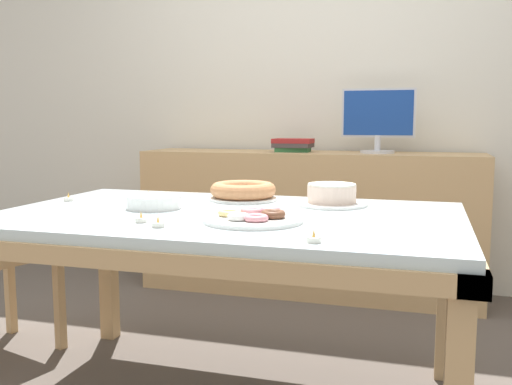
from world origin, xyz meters
TOP-DOWN VIEW (x-y plane):
  - wall_back at (0.00, 1.79)m, footprint 8.00×0.10m
  - dining_table at (0.00, 0.00)m, footprint 1.70×1.05m
  - sideboard at (0.00, 1.49)m, footprint 2.07×0.44m
  - computer_monitor at (0.41, 1.49)m, footprint 0.42×0.20m
  - book_stack at (-0.10, 1.49)m, footprint 0.24×0.19m
  - cake_chocolate_round at (0.34, 0.28)m, footprint 0.28×0.28m
  - cake_golden_bundt at (-0.05, 0.33)m, footprint 0.29×0.29m
  - pastry_platter at (0.14, -0.15)m, footprint 0.34×0.34m
  - plate_stack at (-0.31, 0.01)m, footprint 0.21×0.21m
  - tealight_centre at (0.40, -0.42)m, footprint 0.04×0.04m
  - tealight_near_cakes at (-0.74, 0.09)m, footprint 0.04×0.04m
  - tealight_near_front at (-0.21, -0.28)m, footprint 0.04×0.04m
  - tealight_left_edge at (-0.11, -0.34)m, footprint 0.04×0.04m
  - tealight_right_edge at (-0.44, 0.24)m, footprint 0.04×0.04m

SIDE VIEW (x-z plane):
  - sideboard at x=0.00m, z-range 0.00..0.88m
  - dining_table at x=0.00m, z-range 0.29..1.03m
  - tealight_centre at x=0.40m, z-range 0.73..0.77m
  - tealight_near_cakes at x=-0.74m, z-range 0.73..0.77m
  - tealight_near_front at x=-0.21m, z-range 0.73..0.77m
  - tealight_left_edge at x=-0.11m, z-range 0.73..0.77m
  - tealight_right_edge at x=-0.44m, z-range 0.73..0.77m
  - pastry_platter at x=0.14m, z-range 0.73..0.77m
  - plate_stack at x=-0.31m, z-range 0.74..0.79m
  - cake_golden_bundt at x=-0.05m, z-range 0.74..0.81m
  - cake_chocolate_round at x=0.34m, z-range 0.73..0.82m
  - book_stack at x=-0.10m, z-range 0.88..0.96m
  - computer_monitor at x=0.41m, z-range 0.88..1.26m
  - wall_back at x=0.00m, z-range 0.00..2.60m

